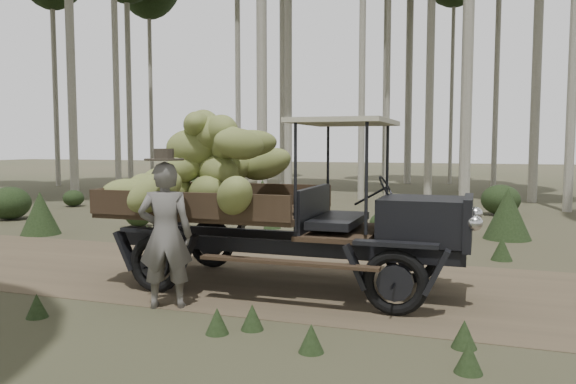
{
  "coord_description": "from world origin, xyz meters",
  "views": [
    {
      "loc": [
        4.56,
        -8.23,
        2.13
      ],
      "look_at": [
        1.9,
        -0.41,
        1.44
      ],
      "focal_mm": 35.0,
      "sensor_mm": 36.0,
      "label": 1
    }
  ],
  "objects": [
    {
      "name": "ground",
      "position": [
        0.0,
        0.0,
        0.0
      ],
      "size": [
        120.0,
        120.0,
        0.0
      ],
      "primitive_type": "plane",
      "color": "#473D2B",
      "rests_on": "ground"
    },
    {
      "name": "farmer",
      "position": [
        0.71,
        -1.9,
        0.99
      ],
      "size": [
        0.82,
        0.69,
        2.09
      ],
      "rotation": [
        0.0,
        0.0,
        3.52
      ],
      "color": "#5E5A56",
      "rests_on": "ground"
    },
    {
      "name": "undergrowth",
      "position": [
        -3.73,
        0.43,
        0.49
      ],
      "size": [
        17.8,
        22.9,
        1.33
      ],
      "color": "#233319",
      "rests_on": "ground"
    },
    {
      "name": "banana_truck",
      "position": [
        1.08,
        -0.45,
        1.56
      ],
      "size": [
        5.68,
        2.67,
        2.78
      ],
      "rotation": [
        0.0,
        0.0,
        -0.0
      ],
      "color": "black",
      "rests_on": "ground"
    },
    {
      "name": "dirt_track",
      "position": [
        0.0,
        0.0,
        0.0
      ],
      "size": [
        70.0,
        4.0,
        0.01
      ],
      "primitive_type": "cube",
      "color": "brown",
      "rests_on": "ground"
    }
  ]
}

